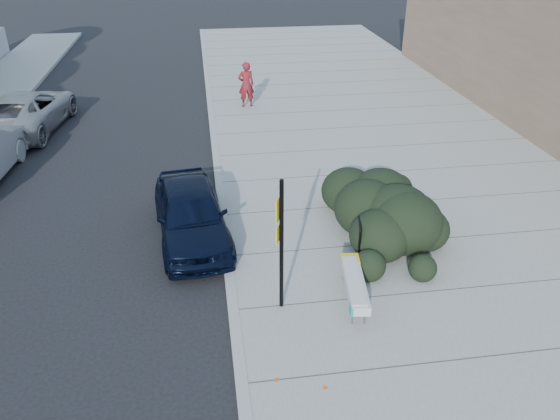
{
  "coord_description": "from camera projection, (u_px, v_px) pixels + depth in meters",
  "views": [
    {
      "loc": [
        -0.34,
        -8.79,
        7.32
      ],
      "look_at": [
        1.33,
        2.52,
        1.0
      ],
      "focal_mm": 35.0,
      "sensor_mm": 36.0,
      "label": 1
    }
  ],
  "objects": [
    {
      "name": "bench",
      "position": [
        354.0,
        283.0,
        11.17
      ],
      "size": [
        0.64,
        1.92,
        0.57
      ],
      "rotation": [
        0.0,
        0.0,
        -0.13
      ],
      "color": "gray",
      "rests_on": "sidewalk_near"
    },
    {
      "name": "bike_rack",
      "position": [
        359.0,
        237.0,
        12.47
      ],
      "size": [
        0.2,
        0.66,
        0.98
      ],
      "rotation": [
        0.0,
        0.0,
        -0.23
      ],
      "color": "black",
      "rests_on": "sidewalk_near"
    },
    {
      "name": "sidewalk_near",
      "position": [
        410.0,
        187.0,
        16.2
      ],
      "size": [
        11.2,
        50.0,
        0.15
      ],
      "primitive_type": "cube",
      "color": "gray",
      "rests_on": "ground"
    },
    {
      "name": "suv_silver",
      "position": [
        27.0,
        111.0,
        20.34
      ],
      "size": [
        3.1,
        5.54,
        1.46
      ],
      "primitive_type": "imported",
      "rotation": [
        0.0,
        0.0,
        3.01
      ],
      "color": "#939598",
      "rests_on": "ground"
    },
    {
      "name": "sign_post",
      "position": [
        281.0,
        239.0,
        10.47
      ],
      "size": [
        0.17,
        0.31,
        2.88
      ],
      "rotation": [
        0.0,
        0.0,
        -0.43
      ],
      "color": "black",
      "rests_on": "sidewalk_near"
    },
    {
      "name": "hedge",
      "position": [
        387.0,
        205.0,
        13.42
      ],
      "size": [
        3.1,
        4.58,
        1.57
      ],
      "primitive_type": "ellipsoid",
      "rotation": [
        0.0,
        0.0,
        0.26
      ],
      "color": "black",
      "rests_on": "sidewalk_near"
    },
    {
      "name": "sedan_navy",
      "position": [
        191.0,
        213.0,
        13.51
      ],
      "size": [
        2.14,
        4.34,
        1.42
      ],
      "primitive_type": "imported",
      "rotation": [
        0.0,
        0.0,
        0.11
      ],
      "color": "black",
      "rests_on": "ground"
    },
    {
      "name": "curb_near",
      "position": [
        221.0,
        200.0,
        15.48
      ],
      "size": [
        0.22,
        50.0,
        0.17
      ],
      "primitive_type": "cube",
      "color": "#9E9E99",
      "rests_on": "ground"
    },
    {
      "name": "pedestrian",
      "position": [
        246.0,
        84.0,
        22.18
      ],
      "size": [
        0.72,
        0.52,
        1.83
      ],
      "primitive_type": "imported",
      "rotation": [
        0.0,
        0.0,
        3.27
      ],
      "color": "maroon",
      "rests_on": "sidewalk_near"
    },
    {
      "name": "ground",
      "position": [
        234.0,
        316.0,
        11.19
      ],
      "size": [
        120.0,
        120.0,
        0.0
      ],
      "primitive_type": "plane",
      "color": "black",
      "rests_on": "ground"
    }
  ]
}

